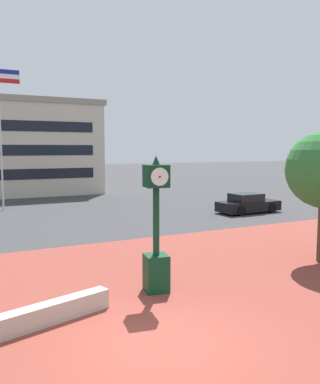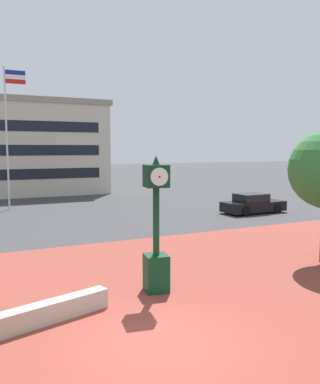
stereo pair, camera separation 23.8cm
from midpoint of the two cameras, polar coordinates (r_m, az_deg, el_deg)
name	(u,v)px [view 1 (the left image)]	position (r m, az deg, el deg)	size (l,w,h in m)	color
ground_plane	(161,344)	(9.19, -0.65, -20.84)	(200.00, 200.00, 0.00)	#38383A
plaza_brick_paving	(116,300)	(11.53, -6.96, -15.09)	(44.00, 13.54, 0.01)	brown
planter_wall	(50,313)	(10.40, -16.11, -16.24)	(3.20, 0.40, 0.50)	#ADA393
street_clock	(156,235)	(11.69, -1.14, -6.12)	(0.76, 0.78, 3.99)	#0C381E
car_street_near	(248,204)	(26.97, 12.15, -1.68)	(4.26, 1.95, 1.28)	black
flagpole_secondary	(2,128)	(29.24, -21.80, 8.44)	(1.43, 0.14, 9.73)	silver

